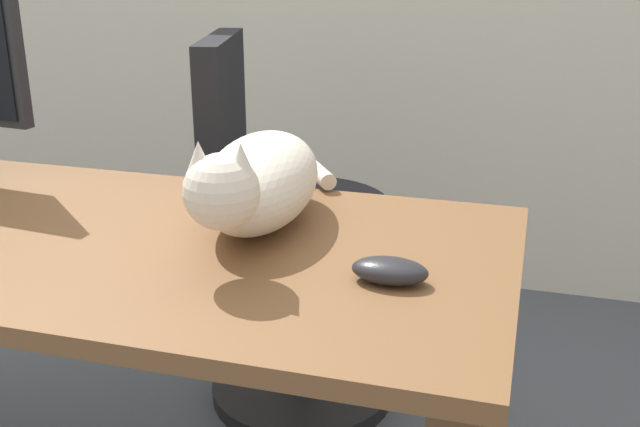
{
  "coord_description": "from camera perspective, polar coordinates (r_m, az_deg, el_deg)",
  "views": [
    {
      "loc": [
        0.75,
        -1.03,
        1.17
      ],
      "look_at": [
        0.44,
        0.03,
        0.77
      ],
      "focal_mm": 42.91,
      "sensor_mm": 36.0,
      "label": 1
    }
  ],
  "objects": [
    {
      "name": "desk",
      "position": [
        1.39,
        -18.13,
        -5.03
      ],
      "size": [
        1.5,
        0.64,
        0.71
      ],
      "color": "brown",
      "rests_on": "ground_plane"
    },
    {
      "name": "office_chair",
      "position": [
        1.94,
        -2.9,
        -2.82
      ],
      "size": [
        0.49,
        0.48,
        0.95
      ],
      "color": "black",
      "rests_on": "ground_plane"
    },
    {
      "name": "cat",
      "position": [
        1.26,
        -4.64,
        2.41
      ],
      "size": [
        0.21,
        0.61,
        0.2
      ],
      "color": "silver",
      "rests_on": "desk"
    },
    {
      "name": "computer_mouse",
      "position": [
        1.08,
        5.23,
        -4.27
      ],
      "size": [
        0.11,
        0.06,
        0.04
      ],
      "primitive_type": "ellipsoid",
      "color": "#232328",
      "rests_on": "desk"
    }
  ]
}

